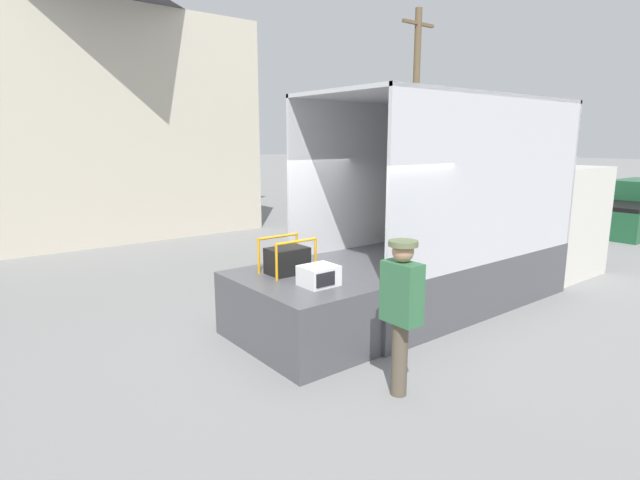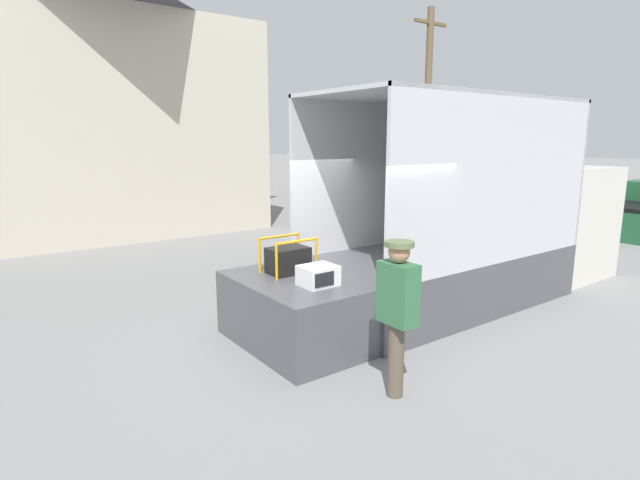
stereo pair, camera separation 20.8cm
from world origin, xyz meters
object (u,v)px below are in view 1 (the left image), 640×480
at_px(worker_person, 401,302).
at_px(pickup_truck_green, 640,210).
at_px(microwave, 319,276).
at_px(utility_pole, 415,107).
at_px(box_truck, 488,237).
at_px(portable_generator, 289,260).

height_order(worker_person, pickup_truck_green, worker_person).
bearing_deg(microwave, utility_pole, 37.13).
relative_size(box_truck, microwave, 14.59).
xyz_separation_m(box_truck, worker_person, (-4.44, -1.88, 0.10)).
height_order(microwave, portable_generator, portable_generator).
relative_size(worker_person, utility_pole, 0.22).
relative_size(portable_generator, pickup_truck_green, 0.14).
height_order(microwave, worker_person, worker_person).
distance_m(pickup_truck_green, utility_pole, 9.21).
bearing_deg(worker_person, microwave, 89.97).
distance_m(box_truck, worker_person, 4.82).
height_order(microwave, utility_pole, utility_pole).
bearing_deg(box_truck, microwave, -174.57).
relative_size(worker_person, pickup_truck_green, 0.35).
distance_m(microwave, worker_person, 1.46).
distance_m(microwave, utility_pole, 16.01).
height_order(portable_generator, pickup_truck_green, pickup_truck_green).
xyz_separation_m(pickup_truck_green, utility_pole, (-1.16, 8.42, 3.54)).
relative_size(microwave, worker_person, 0.26).
height_order(box_truck, pickup_truck_green, box_truck).
bearing_deg(utility_pole, box_truck, -131.74).
xyz_separation_m(portable_generator, utility_pole, (12.48, 8.72, 3.05)).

